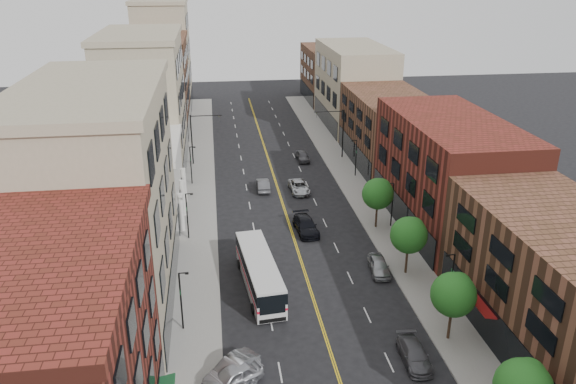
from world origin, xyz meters
name	(u,v)px	position (x,y,z in m)	size (l,w,h in m)	color
sidewalk_left	(200,198)	(-10.00, 35.00, 0.07)	(4.00, 110.00, 0.15)	gray
sidewalk_right	(357,190)	(10.00, 35.00, 0.07)	(4.00, 110.00, 0.15)	gray
bldg_l_tanoffice	(102,205)	(-17.00, 13.00, 9.00)	(10.00, 22.00, 18.00)	gray
bldg_l_white	(135,183)	(-17.00, 31.00, 4.00)	(10.00, 14.00, 8.00)	silver
bldg_l_far_a	(145,105)	(-17.00, 48.00, 9.00)	(10.00, 20.00, 18.00)	gray
bldg_l_far_b	(158,86)	(-17.00, 68.00, 7.50)	(10.00, 20.00, 15.00)	brown
bldg_l_far_c	(164,56)	(-17.00, 86.00, 10.00)	(10.00, 16.00, 20.00)	gray
bldg_r_mid	(448,173)	(17.00, 24.00, 6.00)	(10.00, 22.00, 12.00)	#5D2218
bldg_r_far_a	(389,130)	(17.00, 45.00, 5.00)	(10.00, 20.00, 10.00)	brown
bldg_r_far_b	(354,86)	(17.00, 66.00, 7.00)	(10.00, 22.00, 14.00)	gray
bldg_r_far_c	(330,74)	(17.00, 86.00, 5.50)	(10.00, 18.00, 11.00)	brown
tree_r_1	(454,293)	(9.39, 4.07, 4.13)	(3.40, 3.40, 5.59)	black
tree_r_2	(410,234)	(9.39, 14.07, 4.13)	(3.40, 3.40, 5.59)	black
tree_r_3	(378,193)	(9.39, 24.07, 4.13)	(3.40, 3.40, 5.59)	black
lamp_l_1	(181,298)	(-10.95, 8.00, 2.97)	(0.81, 0.55, 5.05)	black
lamp_l_2	(188,213)	(-10.95, 24.00, 2.97)	(0.81, 0.55, 5.05)	black
lamp_l_3	(191,163)	(-10.95, 40.00, 2.97)	(0.81, 0.55, 5.05)	black
lamp_r_1	(451,278)	(10.95, 8.00, 2.97)	(0.81, 0.55, 5.05)	black
lamp_r_2	(392,202)	(10.95, 24.00, 2.97)	(0.81, 0.55, 5.05)	black
lamp_r_3	(356,156)	(10.95, 40.00, 2.97)	(0.81, 0.55, 5.05)	black
signal_mast_left	(197,133)	(-10.27, 48.00, 4.65)	(4.49, 0.18, 7.20)	black
signal_mast_right	(338,128)	(10.27, 48.00, 4.65)	(4.49, 0.18, 7.20)	black
city_bus	(259,271)	(-4.44, 13.40, 1.72)	(3.59, 11.66, 2.95)	silver
car_angle_a	(232,377)	(-7.40, 1.09, 0.76)	(1.78, 4.43, 1.51)	#B7B9C0
car_angle_b	(232,369)	(-7.40, 1.93, 0.72)	(1.53, 4.38, 1.44)	#A1A4A8
car_parked_mid	(414,354)	(5.80, 1.83, 0.64)	(1.80, 4.42, 1.28)	#4B4B50
car_parked_far	(379,266)	(6.89, 14.62, 0.71)	(1.69, 4.19, 1.43)	#9B9FA3
car_lane_behind	(263,185)	(-1.93, 36.74, 0.72)	(1.52, 4.35, 1.43)	#4B4C50
car_lane_a	(306,226)	(1.50, 24.00, 0.76)	(2.14, 5.26, 1.53)	black
car_lane_b	(299,187)	(2.55, 35.57, 0.69)	(2.27, 4.93, 1.37)	#B5B8BD
car_lane_c	(303,156)	(4.93, 47.49, 0.71)	(1.67, 4.16, 1.42)	#48484D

